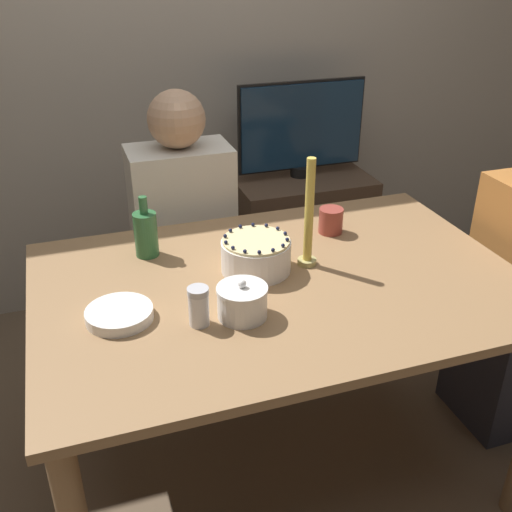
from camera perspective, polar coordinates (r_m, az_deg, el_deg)
ground_plane at (r=2.34m, az=1.93°, el=-18.95°), size 12.00×12.00×0.00m
wall_behind at (r=2.98m, az=-7.65°, el=19.85°), size 8.00×0.05×2.60m
dining_table at (r=1.91m, az=2.24°, el=-5.14°), size 1.49×1.00×0.78m
cake at (r=1.88m, az=-0.00°, el=0.11°), size 0.22×0.22×0.12m
sugar_bowl at (r=1.65m, az=-1.32°, el=-4.38°), size 0.14×0.14×0.12m
sugar_shaker at (r=1.62m, az=-5.48°, el=-4.77°), size 0.06×0.06×0.11m
plate_stack at (r=1.70m, az=-12.88°, el=-5.43°), size 0.19×0.19×0.03m
candle at (r=1.88m, az=5.05°, el=3.30°), size 0.06×0.06×0.36m
bottle at (r=1.99m, az=-10.45°, el=2.15°), size 0.08×0.08×0.21m
cup at (r=2.15m, az=7.14°, el=3.37°), size 0.09×0.09×0.09m
person_man_blue_shirt at (r=2.52m, az=-6.78°, el=0.06°), size 0.40×0.34×1.22m
side_cabinet at (r=3.15m, az=4.01°, el=1.99°), size 0.67×0.47×0.66m
tv_monitor at (r=2.95m, az=4.36°, el=12.08°), size 0.64×0.10×0.46m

